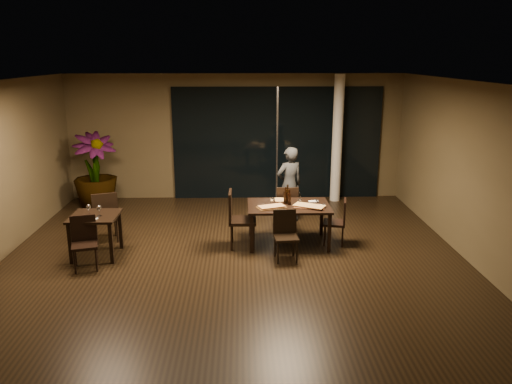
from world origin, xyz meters
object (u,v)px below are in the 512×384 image
object	(u,v)px
chair_main_left	(237,216)
chair_main_right	(339,219)
chair_main_near	(285,232)
bottle_a	(286,195)
main_table	(289,209)
chair_side_far	(105,214)
diner	(289,185)
bottle_b	(289,197)
side_table	(95,222)
chair_side_near	(84,239)
potted_plant	(95,171)
chair_main_far	(287,206)
bottle_c	(287,194)

from	to	relation	value
chair_main_left	chair_main_right	world-z (taller)	chair_main_left
chair_main_near	bottle_a	xyz separation A→B (m)	(0.07, 0.79, 0.43)
main_table	bottle_a	size ratio (longest dim) A/B	4.77
chair_main_left	chair_side_far	bearing A→B (deg)	83.62
chair_side_far	diner	xyz separation A→B (m)	(3.54, 1.12, 0.25)
bottle_b	side_table	bearing A→B (deg)	-171.41
side_table	chair_main_right	bearing A→B (deg)	5.93
chair_side_near	diner	distance (m)	4.26
chair_side_far	potted_plant	xyz separation A→B (m)	(-0.79, 2.22, 0.32)
chair_main_far	bottle_b	world-z (taller)	bottle_b
side_table	chair_main_near	bearing A→B (deg)	-3.59
chair_main_far	bottle_b	bearing A→B (deg)	88.42
chair_side_far	diner	bearing A→B (deg)	178.19
main_table	chair_side_far	size ratio (longest dim) A/B	1.53
chair_main_near	bottle_c	world-z (taller)	bottle_c
chair_main_right	bottle_b	distance (m)	1.00
chair_main_far	chair_side_far	xyz separation A→B (m)	(-3.44, -0.52, 0.03)
side_table	diner	size ratio (longest dim) A/B	0.50
chair_side_far	bottle_c	bearing A→B (deg)	160.04
chair_side_near	potted_plant	distance (m)	3.48
chair_side_near	diner	world-z (taller)	diner
chair_main_right	bottle_c	size ratio (longest dim) A/B	2.46
potted_plant	chair_main_far	bearing A→B (deg)	-21.95
potted_plant	chair_main_right	bearing A→B (deg)	-25.57
main_table	side_table	xyz separation A→B (m)	(-3.40, -0.50, -0.05)
potted_plant	chair_main_left	bearing A→B (deg)	-37.92
chair_main_left	bottle_c	size ratio (longest dim) A/B	3.01
bottle_c	chair_side_near	bearing A→B (deg)	-161.93
side_table	chair_main_right	size ratio (longest dim) A/B	0.93
chair_main_right	potted_plant	size ratio (longest dim) A/B	0.49
main_table	chair_side_near	distance (m)	3.59
bottle_a	potted_plant	bearing A→B (deg)	150.86
chair_main_right	chair_side_far	distance (m)	4.34
main_table	bottle_b	size ratio (longest dim) A/B	5.18
side_table	chair_side_near	world-z (taller)	chair_side_near
diner	potted_plant	distance (m)	4.46
bottle_a	chair_main_far	bearing A→B (deg)	82.30
main_table	chair_side_near	bearing A→B (deg)	-164.04
chair_main_near	chair_side_far	size ratio (longest dim) A/B	0.87
chair_main_left	chair_side_near	bearing A→B (deg)	109.52
chair_main_right	bottle_b	size ratio (longest dim) A/B	2.96
potted_plant	bottle_a	distance (m)	4.74
chair_main_left	bottle_a	world-z (taller)	bottle_a
main_table	bottle_c	world-z (taller)	bottle_c
side_table	bottle_c	bearing A→B (deg)	10.63
chair_main_near	main_table	bearing A→B (deg)	75.45
chair_main_right	bottle_c	bearing A→B (deg)	-89.41
main_table	chair_main_right	bearing A→B (deg)	-3.14
chair_main_left	potted_plant	size ratio (longest dim) A/B	0.61
main_table	chair_side_far	distance (m)	3.41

